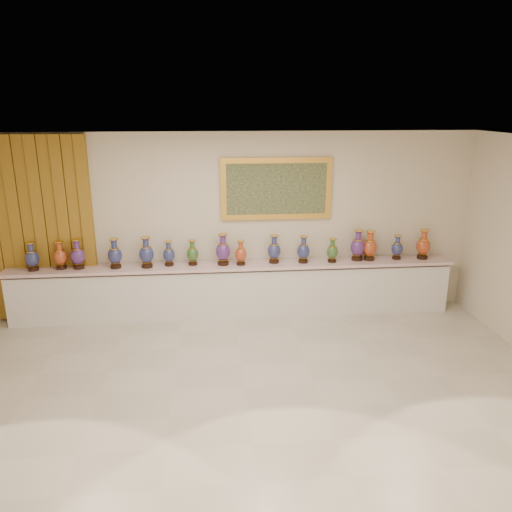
{
  "coord_description": "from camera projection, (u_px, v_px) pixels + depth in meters",
  "views": [
    {
      "loc": [
        -0.38,
        -5.5,
        3.39
      ],
      "look_at": [
        0.31,
        1.7,
        1.2
      ],
      "focal_mm": 35.0,
      "sensor_mm": 36.0,
      "label": 1
    }
  ],
  "objects": [
    {
      "name": "ground",
      "position": [
        244.0,
        387.0,
        6.26
      ],
      "size": [
        8.0,
        8.0,
        0.0
      ],
      "primitive_type": "plane",
      "color": "beige",
      "rests_on": "ground"
    },
    {
      "name": "counter",
      "position": [
        234.0,
        290.0,
        8.29
      ],
      "size": [
        7.28,
        0.48,
        0.9
      ],
      "color": "white",
      "rests_on": "ground"
    },
    {
      "name": "vase_11",
      "position": [
        332.0,
        252.0,
        8.2
      ],
      "size": [
        0.23,
        0.23,
        0.4
      ],
      "rotation": [
        0.0,
        0.0,
        0.3
      ],
      "color": "black",
      "rests_on": "counter"
    },
    {
      "name": "vase_7",
      "position": [
        223.0,
        251.0,
        8.05
      ],
      "size": [
        0.25,
        0.25,
        0.52
      ],
      "rotation": [
        0.0,
        0.0,
        -0.03
      ],
      "color": "black",
      "rests_on": "counter"
    },
    {
      "name": "vase_8",
      "position": [
        241.0,
        254.0,
        8.06
      ],
      "size": [
        0.21,
        0.21,
        0.41
      ],
      "rotation": [
        0.0,
        0.0,
        -0.13
      ],
      "color": "black",
      "rests_on": "counter"
    },
    {
      "name": "vase_2",
      "position": [
        78.0,
        256.0,
        7.86
      ],
      "size": [
        0.23,
        0.23,
        0.48
      ],
      "rotation": [
        0.0,
        0.0,
        -0.06
      ],
      "color": "black",
      "rests_on": "counter"
    },
    {
      "name": "vase_10",
      "position": [
        303.0,
        251.0,
        8.18
      ],
      "size": [
        0.26,
        0.26,
        0.45
      ],
      "rotation": [
        0.0,
        0.0,
        0.33
      ],
      "color": "black",
      "rests_on": "counter"
    },
    {
      "name": "vase_15",
      "position": [
        423.0,
        246.0,
        8.38
      ],
      "size": [
        0.26,
        0.26,
        0.5
      ],
      "rotation": [
        0.0,
        0.0,
        -0.13
      ],
      "color": "black",
      "rests_on": "counter"
    },
    {
      "name": "room",
      "position": [
        80.0,
        223.0,
        7.9
      ],
      "size": [
        8.0,
        8.0,
        8.0
      ],
      "color": "beige",
      "rests_on": "ground"
    },
    {
      "name": "vase_0",
      "position": [
        32.0,
        258.0,
        7.78
      ],
      "size": [
        0.28,
        0.28,
        0.45
      ],
      "rotation": [
        0.0,
        0.0,
        0.41
      ],
      "color": "black",
      "rests_on": "counter"
    },
    {
      "name": "vase_3",
      "position": [
        115.0,
        255.0,
        7.89
      ],
      "size": [
        0.27,
        0.27,
        0.48
      ],
      "rotation": [
        0.0,
        0.0,
        0.27
      ],
      "color": "black",
      "rests_on": "counter"
    },
    {
      "name": "vase_12",
      "position": [
        358.0,
        247.0,
        8.29
      ],
      "size": [
        0.25,
        0.25,
        0.52
      ],
      "rotation": [
        0.0,
        0.0,
        -0.05
      ],
      "color": "black",
      "rests_on": "counter"
    },
    {
      "name": "vase_14",
      "position": [
        397.0,
        248.0,
        8.37
      ],
      "size": [
        0.23,
        0.23,
        0.41
      ],
      "rotation": [
        0.0,
        0.0,
        0.26
      ],
      "color": "black",
      "rests_on": "counter"
    },
    {
      "name": "vase_13",
      "position": [
        370.0,
        247.0,
        8.3
      ],
      "size": [
        0.29,
        0.29,
        0.5
      ],
      "rotation": [
        0.0,
        0.0,
        0.32
      ],
      "color": "black",
      "rests_on": "counter"
    },
    {
      "name": "vase_4",
      "position": [
        146.0,
        254.0,
        7.93
      ],
      "size": [
        0.23,
        0.23,
        0.5
      ],
      "rotation": [
        0.0,
        0.0,
        -0.0
      ],
      "color": "black",
      "rests_on": "counter"
    },
    {
      "name": "vase_1",
      "position": [
        60.0,
        256.0,
        7.86
      ],
      "size": [
        0.22,
        0.22,
        0.45
      ],
      "rotation": [
        0.0,
        0.0,
        0.06
      ],
      "color": "black",
      "rests_on": "counter"
    },
    {
      "name": "vase_6",
      "position": [
        193.0,
        254.0,
        8.05
      ],
      "size": [
        0.24,
        0.24,
        0.41
      ],
      "rotation": [
        0.0,
        0.0,
        -0.3
      ],
      "color": "black",
      "rests_on": "counter"
    },
    {
      "name": "vase_5",
      "position": [
        169.0,
        255.0,
        8.03
      ],
      "size": [
        0.23,
        0.23,
        0.41
      ],
      "rotation": [
        0.0,
        0.0,
        -0.25
      ],
      "color": "black",
      "rests_on": "counter"
    },
    {
      "name": "vase_9",
      "position": [
        274.0,
        250.0,
        8.16
      ],
      "size": [
        0.27,
        0.27,
        0.47
      ],
      "rotation": [
        0.0,
        0.0,
        0.3
      ],
      "color": "black",
      "rests_on": "counter"
    }
  ]
}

